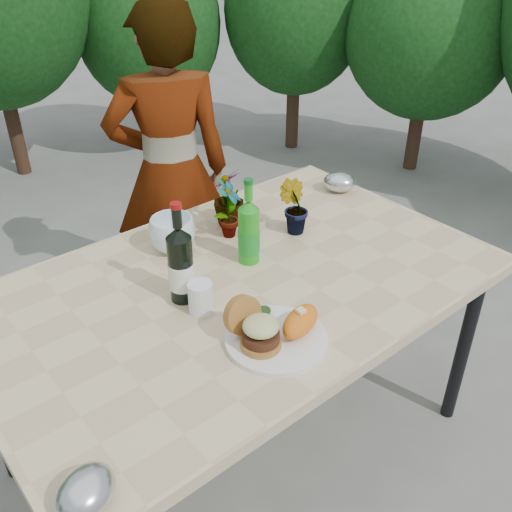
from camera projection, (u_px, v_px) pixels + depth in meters
ground at (243, 441)px, 2.18m from camera, size 80.00×80.00×0.00m
patio_table at (240, 295)px, 1.81m from camera, size 1.60×1.00×0.75m
shrub_hedge at (107, 53)px, 2.76m from camera, size 6.87×5.18×2.14m
dinner_plate at (276, 339)px, 1.53m from camera, size 0.28×0.28×0.01m
burger_stack at (256, 329)px, 1.49m from camera, size 0.11×0.16×0.11m
sweet_potato at (300, 321)px, 1.54m from camera, size 0.17×0.12×0.06m
grilled_veg at (259, 314)px, 1.59m from camera, size 0.08×0.05×0.03m
wine_bottle at (181, 266)px, 1.64m from camera, size 0.08×0.08×0.32m
sparkling_water at (249, 232)px, 1.82m from camera, size 0.07×0.07×0.29m
plastic_cup at (200, 298)px, 1.63m from camera, size 0.07×0.07×0.09m
seedling_left at (229, 208)px, 1.95m from camera, size 0.14×0.13×0.22m
seedling_mid at (294, 207)px, 1.99m from camera, size 0.12×0.13×0.19m
seedling_right at (229, 197)px, 2.04m from camera, size 0.16×0.16×0.20m
blue_bowl at (173, 234)px, 1.90m from camera, size 0.18×0.18×0.12m
foil_packet_left at (86, 491)px, 1.11m from camera, size 0.17×0.16×0.08m
foil_packet_right at (340, 182)px, 2.30m from camera, size 0.17×0.17×0.08m
person at (171, 173)px, 2.50m from camera, size 0.63×0.54×1.47m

